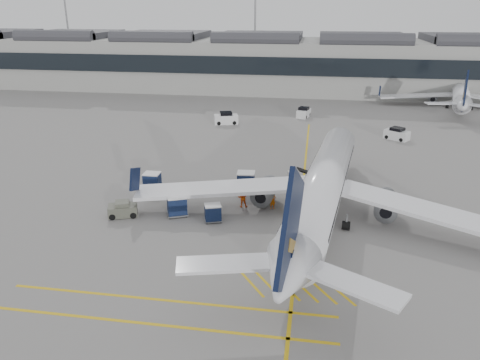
# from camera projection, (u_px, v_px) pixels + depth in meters

# --- Properties ---
(ground) EXTENTS (220.00, 220.00, 0.00)m
(ground) POSITION_uv_depth(u_px,v_px,m) (181.00, 230.00, 40.34)
(ground) COLOR gray
(ground) RESTS_ON ground
(terminal) EXTENTS (200.00, 20.45, 12.40)m
(terminal) POSITION_uv_depth(u_px,v_px,m) (269.00, 62.00, 104.60)
(terminal) COLOR #9E9E99
(terminal) RESTS_ON ground
(light_masts) EXTENTS (113.00, 0.60, 25.45)m
(light_masts) POSITION_uv_depth(u_px,v_px,m) (269.00, 21.00, 114.90)
(light_masts) COLOR slate
(light_masts) RESTS_ON ground
(apron_markings) EXTENTS (0.25, 60.00, 0.01)m
(apron_markings) POSITION_uv_depth(u_px,v_px,m) (302.00, 194.00, 48.07)
(apron_markings) COLOR gold
(apron_markings) RESTS_ON ground
(airliner_main) EXTENTS (34.51, 37.94, 10.12)m
(airliner_main) POSITION_uv_depth(u_px,v_px,m) (323.00, 188.00, 41.70)
(airliner_main) COLOR white
(airliner_main) RESTS_ON ground
(airliner_far) EXTENTS (28.75, 31.77, 8.60)m
(airliner_far) POSITION_uv_depth(u_px,v_px,m) (461.00, 94.00, 87.27)
(airliner_far) COLOR white
(airliner_far) RESTS_ON ground
(belt_loader) EXTENTS (5.26, 2.90, 2.08)m
(belt_loader) POSITION_uv_depth(u_px,v_px,m) (303.00, 181.00, 49.83)
(belt_loader) COLOR #B8B5AF
(belt_loader) RESTS_ON ground
(baggage_cart_a) EXTENTS (2.06, 1.74, 2.03)m
(baggage_cart_a) POSITION_uv_depth(u_px,v_px,m) (246.00, 181.00, 48.57)
(baggage_cart_a) COLOR gray
(baggage_cart_a) RESTS_ON ground
(baggage_cart_b) EXTENTS (1.85, 1.69, 1.60)m
(baggage_cart_b) POSITION_uv_depth(u_px,v_px,m) (213.00, 212.00, 41.77)
(baggage_cart_b) COLOR gray
(baggage_cart_b) RESTS_ON ground
(baggage_cart_c) EXTENTS (2.31, 2.14, 1.95)m
(baggage_cart_c) POSITION_uv_depth(u_px,v_px,m) (177.00, 205.00, 42.85)
(baggage_cart_c) COLOR gray
(baggage_cart_c) RESTS_ON ground
(baggage_cart_d) EXTENTS (1.78, 1.48, 1.86)m
(baggage_cart_d) POSITION_uv_depth(u_px,v_px,m) (152.00, 181.00, 48.85)
(baggage_cart_d) COLOR gray
(baggage_cart_d) RESTS_ON ground
(ramp_agent_a) EXTENTS (0.73, 0.68, 1.68)m
(ramp_agent_a) POSITION_uv_depth(u_px,v_px,m) (273.00, 200.00, 44.37)
(ramp_agent_a) COLOR #DA5E0B
(ramp_agent_a) RESTS_ON ground
(ramp_agent_b) EXTENTS (1.02, 0.84, 1.92)m
(ramp_agent_b) POSITION_uv_depth(u_px,v_px,m) (243.00, 197.00, 44.76)
(ramp_agent_b) COLOR #ED520C
(ramp_agent_b) RESTS_ON ground
(pushback_tug) EXTENTS (2.95, 2.33, 1.45)m
(pushback_tug) POSITION_uv_depth(u_px,v_px,m) (123.00, 210.00, 42.88)
(pushback_tug) COLOR #555649
(pushback_tug) RESTS_ON ground
(safety_cone_nose) EXTENTS (0.40, 0.40, 0.56)m
(safety_cone_nose) POSITION_uv_depth(u_px,v_px,m) (326.00, 156.00, 59.32)
(safety_cone_nose) COLOR #F24C0A
(safety_cone_nose) RESTS_ON ground
(safety_cone_engine) EXTENTS (0.35, 0.35, 0.49)m
(safety_cone_engine) POSITION_uv_depth(u_px,v_px,m) (356.00, 197.00, 46.62)
(safety_cone_engine) COLOR #F24C0A
(safety_cone_engine) RESTS_ON ground
(service_van_left) EXTENTS (4.18, 2.92, 1.95)m
(service_van_left) POSITION_uv_depth(u_px,v_px,m) (226.00, 118.00, 75.98)
(service_van_left) COLOR silver
(service_van_left) RESTS_ON ground
(service_van_mid) EXTENTS (2.46, 3.65, 1.72)m
(service_van_mid) POSITION_uv_depth(u_px,v_px,m) (304.00, 113.00, 80.54)
(service_van_mid) COLOR silver
(service_van_mid) RESTS_ON ground
(service_van_right) EXTENTS (3.73, 3.35, 1.74)m
(service_van_right) POSITION_uv_depth(u_px,v_px,m) (397.00, 134.00, 67.25)
(service_van_right) COLOR silver
(service_van_right) RESTS_ON ground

